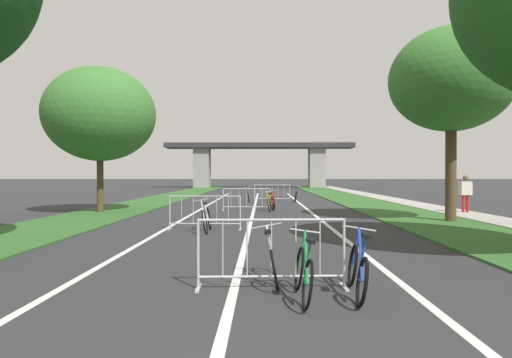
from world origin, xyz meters
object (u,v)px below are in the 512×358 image
at_px(crowd_barrier_fourth, 272,193).
at_px(tree_left_oak_mid, 100,114).
at_px(bicycle_yellow_2, 270,203).
at_px(bicycle_purple_5, 248,196).
at_px(crowd_barrier_third, 247,200).
at_px(pedestrian_with_backpack, 465,191).
at_px(crowd_barrier_nearest, 271,254).
at_px(bicycle_green_6, 304,273).
at_px(crowd_barrier_second, 205,213).
at_px(bicycle_blue_1, 357,270).
at_px(bicycle_silver_4, 273,260).
at_px(tree_right_oak_near, 451,80).
at_px(bicycle_teal_3, 296,196).
at_px(bicycle_white_7, 207,219).
at_px(bicycle_red_0, 273,202).

bearing_deg(crowd_barrier_fourth, tree_left_oak_mid, -133.13).
height_order(bicycle_yellow_2, bicycle_purple_5, bicycle_purple_5).
relative_size(crowd_barrier_third, pedestrian_with_backpack, 1.36).
distance_m(crowd_barrier_nearest, bicycle_green_6, 0.73).
relative_size(crowd_barrier_second, pedestrian_with_backpack, 1.37).
xyz_separation_m(tree_left_oak_mid, bicycle_green_6, (7.71, -13.18, -3.97)).
bearing_deg(bicycle_blue_1, crowd_barrier_second, 118.23).
height_order(tree_left_oak_mid, crowd_barrier_fourth, tree_left_oak_mid).
bearing_deg(bicycle_green_6, bicycle_silver_4, 111.44).
height_order(tree_right_oak_near, bicycle_blue_1, tree_right_oak_near).
bearing_deg(bicycle_blue_1, bicycle_teal_3, 93.24).
height_order(bicycle_green_6, bicycle_white_7, bicycle_white_7).
bearing_deg(bicycle_purple_5, bicycle_white_7, 83.91).
xyz_separation_m(bicycle_red_0, bicycle_green_6, (0.05, -14.98, -0.01)).
height_order(bicycle_red_0, pedestrian_with_backpack, pedestrian_with_backpack).
bearing_deg(bicycle_blue_1, bicycle_purple_5, 101.31).
height_order(crowd_barrier_third, bicycle_green_6, crowd_barrier_third).
distance_m(bicycle_teal_3, pedestrian_with_backpack, 10.48).
relative_size(tree_left_oak_mid, bicycle_white_7, 3.57).
relative_size(tree_right_oak_near, crowd_barrier_fourth, 3.06).
xyz_separation_m(crowd_barrier_third, bicycle_yellow_2, (1.10, -0.35, -0.15)).
distance_m(bicycle_red_0, bicycle_purple_5, 6.14).
height_order(crowd_barrier_third, bicycle_red_0, crowd_barrier_third).
xyz_separation_m(bicycle_yellow_2, bicycle_white_7, (-2.01, -7.20, 0.02)).
relative_size(tree_right_oak_near, bicycle_blue_1, 4.04).
relative_size(tree_left_oak_mid, bicycle_yellow_2, 3.92).
xyz_separation_m(crowd_barrier_third, bicycle_silver_4, (0.91, -13.55, -0.17)).
bearing_deg(crowd_barrier_fourth, bicycle_green_6, -90.10).
bearing_deg(bicycle_red_0, crowd_barrier_second, -102.65).
height_order(crowd_barrier_third, bicycle_teal_3, crowd_barrier_third).
xyz_separation_m(crowd_barrier_fourth, bicycle_green_6, (-0.04, -21.46, -0.15)).
distance_m(crowd_barrier_second, bicycle_yellow_2, 6.95).
distance_m(crowd_barrier_third, bicycle_red_0, 1.36).
height_order(crowd_barrier_second, bicycle_silver_4, crowd_barrier_second).
bearing_deg(tree_left_oak_mid, bicycle_purple_5, 51.16).
bearing_deg(crowd_barrier_nearest, bicycle_purple_5, 92.86).
height_order(crowd_barrier_fourth, bicycle_teal_3, crowd_barrier_fourth).
distance_m(tree_right_oak_near, bicycle_teal_3, 13.06).
height_order(crowd_barrier_second, bicycle_yellow_2, crowd_barrier_second).
height_order(bicycle_teal_3, bicycle_purple_5, bicycle_teal_3).
distance_m(tree_left_oak_mid, crowd_barrier_third, 7.57).
xyz_separation_m(crowd_barrier_fourth, bicycle_silver_4, (-0.44, -20.51, -0.17)).
bearing_deg(bicycle_teal_3, tree_right_oak_near, -65.09).
height_order(tree_right_oak_near, bicycle_teal_3, tree_right_oak_near).
xyz_separation_m(crowd_barrier_nearest, bicycle_purple_5, (-1.02, 20.39, -0.13)).
xyz_separation_m(crowd_barrier_third, bicycle_green_6, (1.31, -14.50, -0.15)).
bearing_deg(bicycle_blue_1, tree_left_oak_mid, 128.34).
bearing_deg(crowd_barrier_second, tree_right_oak_near, 14.59).
height_order(bicycle_purple_5, pedestrian_with_backpack, pedestrian_with_backpack).
xyz_separation_m(crowd_barrier_nearest, crowd_barrier_second, (-1.92, 6.96, 0.00)).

